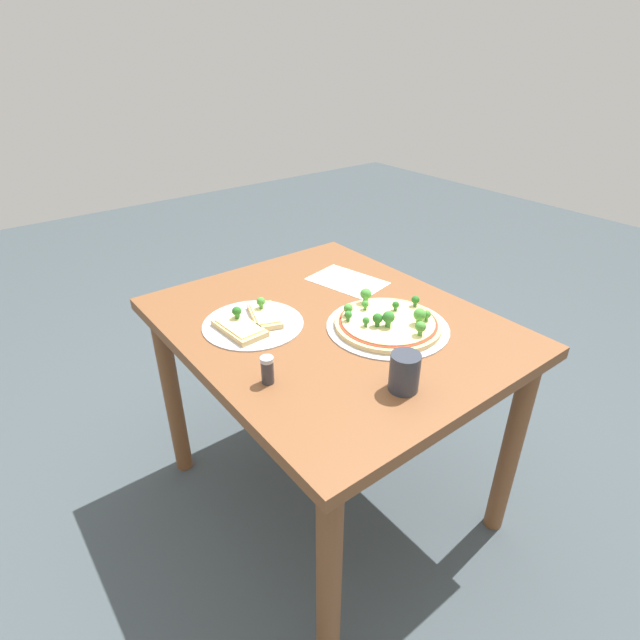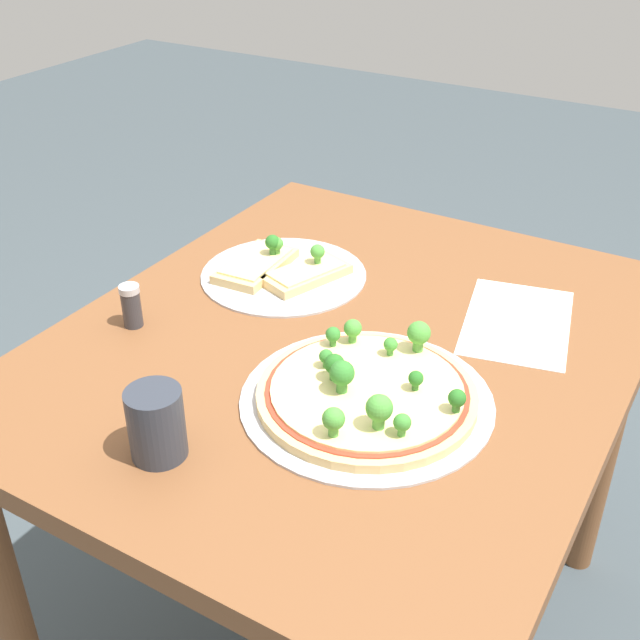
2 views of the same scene
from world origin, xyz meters
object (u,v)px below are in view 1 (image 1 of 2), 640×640
object	(u,v)px
pizza_tray_slice	(251,322)
drinking_cup	(404,372)
pizza_tray_whole	(388,323)
dining_table	(331,351)
condiment_shaker	(267,370)

from	to	relation	value
pizza_tray_slice	drinking_cup	distance (m)	0.50
pizza_tray_whole	drinking_cup	world-z (taller)	drinking_cup
dining_table	pizza_tray_whole	world-z (taller)	pizza_tray_whole
dining_table	condiment_shaker	xyz separation A→B (m)	(0.14, -0.31, 0.14)
pizza_tray_whole	condiment_shaker	bearing A→B (deg)	-88.29
pizza_tray_slice	condiment_shaker	world-z (taller)	condiment_shaker
pizza_tray_whole	pizza_tray_slice	bearing A→B (deg)	-129.34
pizza_tray_whole	drinking_cup	distance (m)	0.29
dining_table	pizza_tray_whole	distance (m)	0.21
condiment_shaker	drinking_cup	bearing A→B (deg)	47.62
condiment_shaker	dining_table	bearing A→B (deg)	114.45
pizza_tray_slice	dining_table	bearing A→B (deg)	58.56
dining_table	drinking_cup	size ratio (longest dim) A/B	10.52
drinking_cup	condiment_shaker	xyz separation A→B (m)	(-0.22, -0.24, -0.01)
dining_table	pizza_tray_slice	size ratio (longest dim) A/B	3.44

